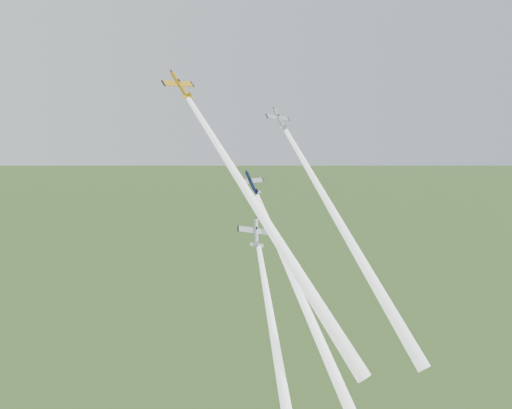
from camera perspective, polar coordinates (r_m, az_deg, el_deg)
The scene contains 8 objects.
plane_yellow at distance 128.05m, azimuth -6.76°, elevation 10.48°, with size 8.36×8.30×1.31m, color orange, non-canonical shape.
smoke_trail_yellow at distance 116.49m, azimuth 1.29°, elevation -2.19°, with size 2.68×2.68×61.41m, color white, non-canonical shape.
plane_navy at distance 132.23m, azimuth -0.42°, elevation 1.96°, with size 6.68×6.63×1.05m, color #0C1337, non-canonical shape.
smoke_trail_navy at distance 121.38m, azimuth 5.79°, elevation -12.12°, with size 2.68×2.68×64.76m, color white, non-canonical shape.
plane_silver_right at distance 142.77m, azimuth 2.08°, elevation 7.61°, with size 7.11×7.06×1.11m, color #AEB6BD, non-canonical shape.
smoke_trail_silver_right at distance 132.52m, azimuth 8.38°, elevation -3.25°, with size 2.68×2.68×57.14m, color white, non-canonical shape.
plane_silver_low at distance 127.56m, azimuth 0.03°, elevation -2.53°, with size 7.76×7.70×1.22m, color #B2BAC1, non-canonical shape.
smoke_trail_silver_low at distance 117.12m, azimuth 2.34°, elevation -15.65°, with size 2.68×2.68×54.03m, color white, non-canonical shape.
Camera 1 is at (-76.31, -107.91, 114.56)m, focal length 45.00 mm.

